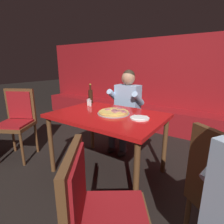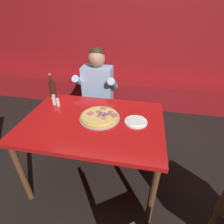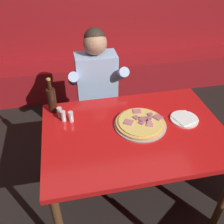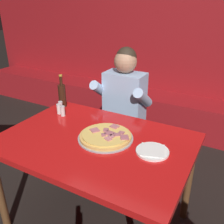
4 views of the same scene
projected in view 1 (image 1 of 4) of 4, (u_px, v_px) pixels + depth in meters
name	position (u px, v px, depth m)	size (l,w,h in m)	color
ground_plane	(108.00, 171.00, 2.29)	(24.00, 24.00, 0.00)	black
booth_wall_panel	(166.00, 83.00, 3.78)	(6.80, 0.16, 1.90)	maroon
booth_bench	(158.00, 119.00, 3.72)	(6.46, 0.48, 0.46)	maroon
main_dining_table	(108.00, 121.00, 2.11)	(1.31, 0.91, 0.78)	brown
pizza	(114.00, 112.00, 2.09)	(0.38, 0.38, 0.05)	#9E9EA3
plate_white_paper	(140.00, 118.00, 1.90)	(0.21, 0.21, 0.02)	white
beer_bottle	(91.00, 96.00, 2.65)	(0.07, 0.07, 0.29)	black
shaker_black_pepper	(89.00, 102.00, 2.57)	(0.04, 0.04, 0.09)	silver
shaker_red_pepper_flakes	(88.00, 103.00, 2.51)	(0.04, 0.04, 0.09)	silver
shaker_parmesan	(90.00, 103.00, 2.47)	(0.04, 0.04, 0.09)	silver
diner_seated_blue_shirt	(125.00, 107.00, 2.75)	(0.53, 0.53, 1.27)	black
dining_chair_by_booth	(98.00, 213.00, 0.97)	(0.61, 0.61, 0.94)	brown
dining_chair_near_left	(17.00, 118.00, 2.55)	(0.60, 0.60, 1.01)	brown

